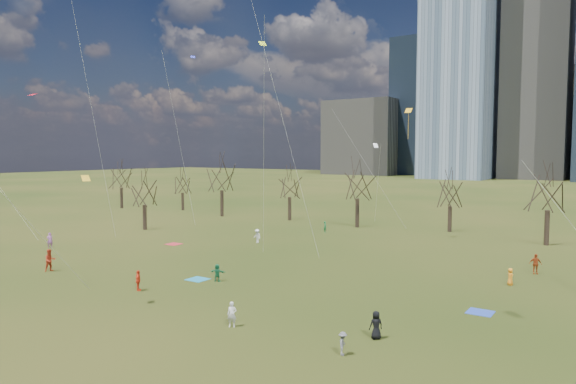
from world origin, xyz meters
The scene contains 18 objects.
ground centered at (0.00, 0.00, 0.00)m, with size 500.00×500.00×0.00m, color black.
downtown_skyline centered at (-2.43, 210.64, 39.01)m, with size 212.50×78.00×118.00m.
bare_tree_row centered at (-0.09, 37.22, 6.12)m, with size 113.04×29.80×9.50m.
blanket_teal centered at (-4.69, 5.66, 0.01)m, with size 1.60×1.50×0.03m, color teal.
blanket_navy centered at (16.74, 9.42, 0.01)m, with size 1.60×1.50×0.03m, color #2542AE.
blanket_crimson centered at (-18.44, 16.18, 0.01)m, with size 1.60×1.50×0.03m, color #BC2533.
person_1 centered at (5.07, -1.65, 0.76)m, with size 0.55×0.36×1.51m, color silver.
person_2 centered at (-17.51, 0.65, 0.98)m, with size 0.95×0.74×1.95m, color #B6321A.
person_3 centered at (12.58, -1.83, 0.61)m, with size 0.79×0.45×1.22m, color #5B5C60.
person_4 centered at (-6.01, 0.66, 0.78)m, with size 0.91×0.38×1.55m, color red.
person_5 centered at (-2.92, 6.08, 0.71)m, with size 1.32×0.42×1.43m, color #176B41.
person_6 centered at (13.04, 1.26, 0.79)m, with size 0.77×0.50×1.58m, color black.
person_7 centered at (-28.10, 7.10, 0.84)m, with size 0.61×0.40×1.68m, color #9F55AB.
person_9 centered at (-11.13, 22.28, 0.79)m, with size 1.02×0.59×1.58m, color white.
person_10 centered at (18.07, 23.17, 0.87)m, with size 1.02×0.42×1.74m, color #A93E18.
person_12 centered at (17.01, 17.92, 0.68)m, with size 0.66×0.43×1.36m, color orange.
person_13 centered at (-8.48, 33.54, 0.71)m, with size 0.52×0.34×1.41m, color #19713A.
kites_airborne centered at (3.81, 13.40, 13.87)m, with size 66.85×49.39×33.80m.
Camera 1 is at (24.41, -24.68, 10.33)m, focal length 32.00 mm.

